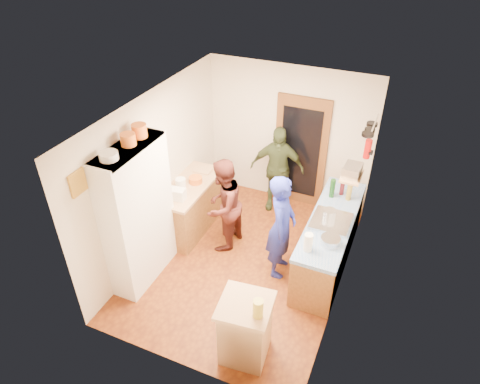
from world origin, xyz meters
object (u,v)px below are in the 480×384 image
Objects in this scene: person_hob at (283,228)px; person_back at (278,169)px; hutch_body at (139,215)px; island_base at (245,331)px; right_counter_base at (329,242)px; person_left at (226,205)px.

person_hob is 1.71m from person_back.
island_base is at bearing -20.51° from hutch_body.
person_hob is (-0.61, -0.46, 0.43)m from right_counter_base.
person_hob is (1.89, 0.84, -0.25)m from hutch_body.
right_counter_base is 1.30× the size of person_hob.
person_hob reaches higher than island_base.
right_counter_base is at bearing 27.47° from hutch_body.
island_base reaches higher than right_counter_base.
island_base is 3.26m from person_back.
person_back reaches higher than right_counter_base.
right_counter_base is 1.34× the size of person_back.
island_base is at bearing -105.11° from right_counter_base.
person_back is at bearing 138.02° from right_counter_base.
person_hob is at bearing -81.64° from person_back.
hutch_body is 2.08m from person_hob.
person_left is (0.85, 1.09, -0.30)m from hutch_body.
person_hob reaches higher than person_left.
person_left is (-1.04, 0.25, -0.05)m from person_hob.
person_hob is at bearing 81.50° from person_left.
right_counter_base is 0.88m from person_hob.
person_left is at bearing -172.91° from right_counter_base.
person_left is at bearing -120.37° from person_back.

